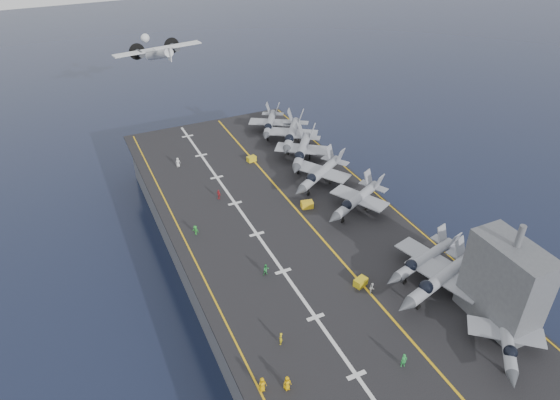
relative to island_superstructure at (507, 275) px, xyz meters
name	(u,v)px	position (x,y,z in m)	size (l,w,h in m)	color
ground	(289,272)	(-15.00, 30.00, -17.90)	(500.00, 500.00, 0.00)	#142135
hull	(290,250)	(-15.00, 30.00, -12.90)	(36.00, 90.00, 10.00)	#56595E
flight_deck	(290,226)	(-15.00, 30.00, -7.70)	(38.00, 92.00, 0.40)	black
foul_line	(306,221)	(-12.00, 30.00, -7.48)	(0.35, 90.00, 0.02)	gold
landing_centerline	(257,234)	(-21.00, 30.00, -7.48)	(0.50, 90.00, 0.02)	silver
deck_edge_port	(191,252)	(-32.00, 30.00, -7.48)	(0.25, 90.00, 0.02)	gold
deck_edge_stbd	(383,199)	(3.50, 30.00, -7.48)	(0.25, 90.00, 0.02)	gold
island_superstructure	(507,275)	(0.00, 0.00, 0.00)	(5.00, 10.00, 15.00)	#56595E
fighter_jet_0	(507,335)	(-2.59, -4.14, -5.16)	(15.59, 16.13, 4.69)	#8F969E
fighter_jet_1	(441,278)	(-3.41, 6.85, -4.66)	(18.73, 14.98, 5.68)	#9EA7B0
fighter_jet_2	(425,258)	(-2.50, 11.38, -4.97)	(16.58, 13.10, 5.07)	gray
fighter_jet_4	(357,199)	(-2.96, 28.83, -4.90)	(17.83, 15.58, 5.19)	#8E969C
fighter_jet_5	(320,172)	(-4.33, 39.22, -4.81)	(18.61, 16.96, 5.38)	#90989E
fighter_jet_6	(302,150)	(-3.40, 48.53, -4.64)	(18.54, 19.78, 5.72)	gray
fighter_jet_7	(292,133)	(-1.90, 56.32, -4.68)	(18.11, 19.54, 5.65)	#8D949A
fighter_jet_8	(270,123)	(-3.59, 63.91, -5.02)	(15.55, 17.15, 4.96)	#949DA4
tow_cart_a	(361,282)	(-12.32, 12.77, -6.93)	(2.19, 1.78, 1.13)	gold
tow_cart_b	(307,205)	(-10.05, 33.46, -6.89)	(2.28, 1.72, 1.23)	gold
tow_cart_c	(251,159)	(-12.46, 53.23, -6.97)	(1.97, 1.49, 1.06)	gold
crew_0	(287,383)	(-29.09, 1.75, -6.50)	(1.20, 0.80, 1.99)	#D19806
crew_1	(281,339)	(-27.01, 7.95, -6.59)	(1.14, 1.30, 1.81)	gold
crew_2	(266,270)	(-23.52, 20.40, -6.56)	(1.19, 0.84, 1.88)	green
crew_3	(195,230)	(-29.96, 34.11, -6.67)	(1.17, 1.18, 1.67)	#208B29
crew_4	(219,194)	(-23.08, 42.68, -6.58)	(1.08, 1.29, 1.84)	#B72830
crew_5	(178,162)	(-26.55, 57.32, -6.54)	(1.25, 0.92, 1.93)	silver
crew_6	(404,360)	(-15.32, -1.19, -6.52)	(1.32, 1.02, 1.96)	green
crew_7	(372,288)	(-11.70, 10.85, -6.66)	(1.15, 1.21, 1.69)	white
transport_plane	(159,54)	(-21.34, 88.30, 5.89)	(23.44, 17.83, 5.05)	silver
crew_8	(262,384)	(-31.69, 2.78, -6.50)	(1.20, 0.80, 1.99)	#D19806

